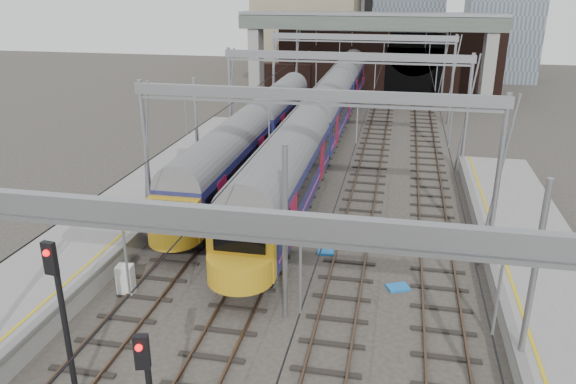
% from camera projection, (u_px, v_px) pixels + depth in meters
% --- Properties ---
extents(ground, '(160.00, 160.00, 0.00)m').
position_uv_depth(ground, '(274.00, 348.00, 20.04)').
color(ground, '#38332D').
rests_on(ground, ground).
extents(platform_left, '(4.32, 55.00, 1.12)m').
position_uv_depth(platform_left, '(55.00, 273.00, 24.04)').
color(platform_left, gray).
rests_on(platform_left, ground).
extents(tracks, '(14.40, 80.00, 0.22)m').
position_uv_depth(tracks, '(329.00, 199.00, 33.79)').
color(tracks, '#4C3828').
rests_on(tracks, ground).
extents(overhead_line, '(16.80, 80.00, 8.00)m').
position_uv_depth(overhead_line, '(345.00, 73.00, 37.44)').
color(overhead_line, gray).
rests_on(overhead_line, ground).
extents(retaining_wall, '(28.00, 2.75, 9.00)m').
position_uv_depth(retaining_wall, '(383.00, 54.00, 65.89)').
color(retaining_wall, black).
rests_on(retaining_wall, ground).
extents(overbridge, '(28.00, 3.00, 9.25)m').
position_uv_depth(overbridge, '(369.00, 32.00, 59.68)').
color(overbridge, gray).
rests_on(overbridge, ground).
extents(train_main, '(2.87, 66.37, 4.92)m').
position_uv_depth(train_main, '(338.00, 93.00, 52.49)').
color(train_main, black).
rests_on(train_main, ground).
extents(train_second, '(2.56, 29.66, 4.49)m').
position_uv_depth(train_second, '(255.00, 134.00, 39.09)').
color(train_second, black).
rests_on(train_second, ground).
extents(signal_near_left, '(0.41, 0.49, 5.50)m').
position_uv_depth(signal_near_left, '(60.00, 305.00, 16.40)').
color(signal_near_left, black).
rests_on(signal_near_left, ground).
extents(relay_cabinet, '(0.70, 0.61, 1.30)m').
position_uv_depth(relay_cabinet, '(126.00, 280.00, 23.33)').
color(relay_cabinet, silver).
rests_on(relay_cabinet, ground).
extents(equip_cover_b, '(0.86, 0.65, 0.09)m').
position_uv_depth(equip_cover_b, '(326.00, 252.00, 27.03)').
color(equip_cover_b, blue).
rests_on(equip_cover_b, ground).
extents(equip_cover_c, '(1.10, 0.96, 0.11)m').
position_uv_depth(equip_cover_c, '(398.00, 287.00, 23.92)').
color(equip_cover_c, blue).
rests_on(equip_cover_c, ground).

